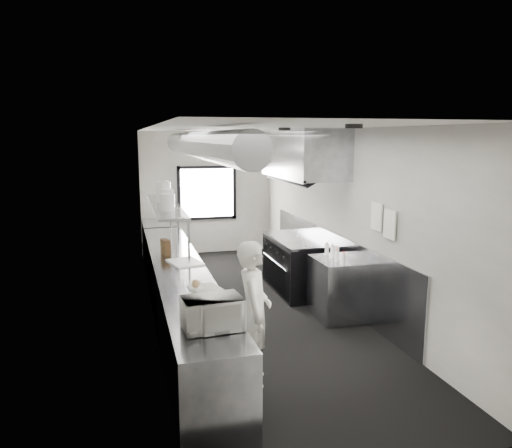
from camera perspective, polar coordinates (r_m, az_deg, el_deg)
floor at (r=7.88m, az=-0.63°, el=-9.76°), size 3.00×8.00×0.01m
ceiling at (r=7.42m, az=-0.67°, el=11.04°), size 3.00×8.00×0.01m
wall_back at (r=11.40m, az=-5.69°, el=3.61°), size 3.00×0.02×2.80m
wall_front at (r=3.90m, az=14.45°, el=-9.39°), size 3.00×0.02×2.80m
wall_left at (r=7.30m, az=-12.12°, el=-0.21°), size 0.02×8.00×2.80m
wall_right at (r=8.03m, az=9.78°, el=0.79°), size 0.02×8.00×2.80m
wall_cladding at (r=8.46m, az=8.63°, el=-4.59°), size 0.03×5.50×1.10m
hvac_duct at (r=7.67m, az=-6.56°, el=9.08°), size 0.40×6.40×0.40m
service_window at (r=11.37m, az=-5.66°, el=3.60°), size 1.36×0.05×1.25m
exhaust_hood at (r=8.42m, az=5.45°, el=8.09°), size 0.81×2.20×0.88m
prep_counter at (r=7.08m, az=-8.75°, el=-8.38°), size 0.70×6.00×0.90m
pass_shelf at (r=8.29m, az=-10.40°, el=2.00°), size 0.45×3.00×0.68m
range at (r=8.68m, az=4.87°, el=-4.68°), size 0.88×1.60×0.94m
bottle_station at (r=7.48m, az=9.37°, el=-7.37°), size 0.65×0.80×0.90m
far_work_table at (r=10.64m, az=-11.01°, el=-2.18°), size 0.70×1.20×0.90m
notice_sheet_a at (r=6.93m, az=13.76°, el=0.85°), size 0.02×0.28×0.38m
notice_sheet_b at (r=6.63m, az=15.19°, el=-0.05°), size 0.02×0.28×0.38m
line_cook at (r=5.42m, az=-0.25°, el=-10.22°), size 0.50×0.65×1.59m
microwave at (r=4.69m, az=-5.09°, el=-10.25°), size 0.54×0.43×0.30m
deli_tub_a at (r=4.81m, az=-7.88°, el=-11.08°), size 0.15×0.15×0.10m
deli_tub_b at (r=4.89m, az=-7.46°, el=-10.68°), size 0.15×0.15×0.10m
newspaper at (r=5.92m, az=-5.82°, el=-7.40°), size 0.42×0.48×0.01m
small_plate at (r=5.93m, az=-6.98°, el=-7.37°), size 0.18×0.18×0.01m
pastry at (r=5.91m, az=-6.99°, el=-6.84°), size 0.10×0.10×0.10m
cutting_board at (r=7.13m, az=-8.21°, el=-4.39°), size 0.52×0.62×0.02m
knife_block at (r=7.65m, az=-10.41°, el=-2.63°), size 0.14×0.23×0.23m
plate_stack_a at (r=7.55m, az=-10.20°, el=2.49°), size 0.25×0.25×0.26m
plate_stack_b at (r=8.05m, az=-10.26°, el=3.01°), size 0.22×0.22×0.27m
plate_stack_c at (r=8.51m, az=-10.63°, el=3.62°), size 0.26×0.26×0.35m
plate_stack_d at (r=8.97m, az=-10.76°, el=3.88°), size 0.26×0.26×0.33m
squeeze_bottle_a at (r=7.03m, az=10.10°, el=-3.97°), size 0.06×0.06×0.18m
squeeze_bottle_b at (r=7.19m, az=9.34°, el=-3.68°), size 0.05×0.05×0.16m
squeeze_bottle_c at (r=7.35m, az=9.34°, el=-3.31°), size 0.07×0.07×0.18m
squeeze_bottle_d at (r=7.41m, az=8.84°, el=-3.14°), size 0.08×0.08×0.19m
squeeze_bottle_e at (r=7.58m, az=8.20°, el=-2.89°), size 0.06×0.06×0.18m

